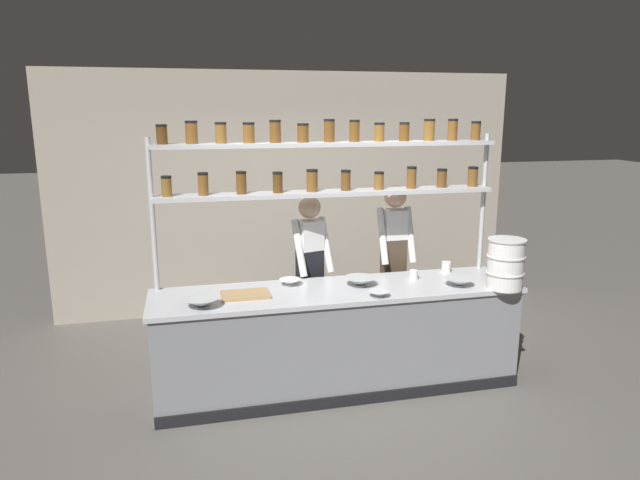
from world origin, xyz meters
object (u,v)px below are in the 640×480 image
object	(u,v)px
prep_bowl_near_right	(459,282)
serving_cup_by_board	(414,275)
prep_bowl_center_back	(201,303)
prep_bowl_center_front	(360,282)
spice_shelf_unit	(329,171)
prep_bowl_near_left	(379,294)
chef_center	(394,257)
serving_cup_front	(446,267)
cutting_board	(246,295)
chef_left	(310,269)
prep_bowl_far_left	(290,282)
container_stack	(506,264)

from	to	relation	value
prep_bowl_near_right	serving_cup_by_board	world-z (taller)	serving_cup_by_board
prep_bowl_center_back	prep_bowl_near_right	size ratio (longest dim) A/B	1.13
prep_bowl_center_front	prep_bowl_center_back	size ratio (longest dim) A/B	0.97
prep_bowl_center_back	serving_cup_by_board	bearing A→B (deg)	9.62
spice_shelf_unit	prep_bowl_near_left	distance (m)	1.18
chef_center	prep_bowl_near_left	xyz separation A→B (m)	(-0.47, -0.90, -0.06)
spice_shelf_unit	serving_cup_by_board	size ratio (longest dim) A/B	36.48
prep_bowl_center_back	serving_cup_by_board	size ratio (longest dim) A/B	3.39
prep_bowl_near_left	prep_bowl_center_front	bearing A→B (deg)	100.60
prep_bowl_center_back	serving_cup_front	bearing A→B (deg)	11.51
prep_bowl_center_front	serving_cup_by_board	distance (m)	0.54
serving_cup_front	prep_bowl_center_front	bearing A→B (deg)	-166.70
chef_center	prep_bowl_center_front	xyz separation A→B (m)	(-0.53, -0.57, -0.04)
spice_shelf_unit	prep_bowl_near_left	size ratio (longest dim) A/B	17.32
cutting_board	prep_bowl_center_front	bearing A→B (deg)	3.00
prep_bowl_near_right	serving_cup_by_board	distance (m)	0.42
spice_shelf_unit	chef_left	distance (m)	0.99
prep_bowl_near_left	serving_cup_by_board	size ratio (longest dim) A/B	2.11
prep_bowl_near_left	prep_bowl_center_front	xyz separation A→B (m)	(-0.06, 0.33, 0.01)
cutting_board	prep_bowl_near_left	size ratio (longest dim) A/B	2.24
spice_shelf_unit	serving_cup_by_board	bearing A→B (deg)	-16.01
spice_shelf_unit	prep_bowl_far_left	distance (m)	1.05
prep_bowl_far_left	serving_cup_front	distance (m)	1.53
container_stack	cutting_board	bearing A→B (deg)	172.17
chef_center	prep_bowl_center_front	distance (m)	0.78
prep_bowl_near_right	serving_cup_by_board	xyz separation A→B (m)	(-0.31, 0.29, 0.01)
prep_bowl_center_back	serving_cup_front	distance (m)	2.36
chef_left	prep_bowl_center_back	distance (m)	1.29
chef_center	container_stack	size ratio (longest dim) A/B	3.93
chef_left	prep_bowl_center_back	xyz separation A→B (m)	(-1.04, -0.76, 0.01)
chef_left	prep_bowl_near_left	bearing A→B (deg)	-81.37
chef_center	prep_bowl_center_back	distance (m)	2.08
spice_shelf_unit	prep_bowl_far_left	xyz separation A→B (m)	(-0.38, -0.13, -0.96)
serving_cup_front	container_stack	bearing A→B (deg)	-64.97
chef_left	prep_bowl_near_right	xyz separation A→B (m)	(1.18, -0.72, 0.00)
chef_center	serving_cup_by_board	size ratio (longest dim) A/B	20.31
container_stack	prep_bowl_center_front	xyz separation A→B (m)	(-1.20, 0.36, -0.18)
chef_center	prep_bowl_near_right	xyz separation A→B (m)	(0.31, -0.79, -0.05)
serving_cup_front	spice_shelf_unit	bearing A→B (deg)	176.50
prep_bowl_center_back	chef_center	bearing A→B (deg)	23.34
prep_bowl_near_left	serving_cup_front	world-z (taller)	serving_cup_front
prep_bowl_near_right	prep_bowl_center_front	bearing A→B (deg)	166.03
spice_shelf_unit	prep_bowl_center_front	size ratio (longest dim) A/B	11.09
cutting_board	prep_bowl_center_front	world-z (taller)	prep_bowl_center_front
prep_bowl_near_left	prep_bowl_center_front	size ratio (longest dim) A/B	0.64
prep_bowl_far_left	cutting_board	bearing A→B (deg)	-152.80
chef_center	cutting_board	size ratio (longest dim) A/B	4.31
chef_left	serving_cup_front	world-z (taller)	chef_left
spice_shelf_unit	prep_bowl_center_front	bearing A→B (deg)	-53.82
container_stack	prep_bowl_near_left	distance (m)	1.16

